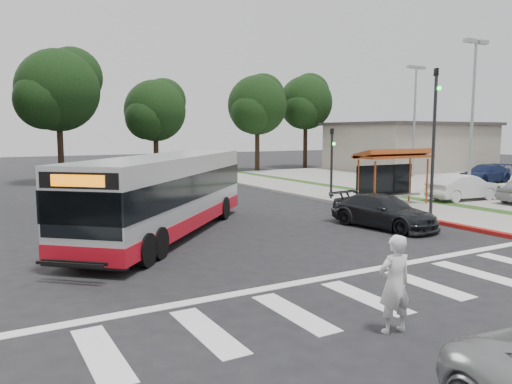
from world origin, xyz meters
TOP-DOWN VIEW (x-y plane):
  - ground at (0.00, 0.00)m, footprint 140.00×140.00m
  - sidewalk_east at (11.00, 8.00)m, footprint 4.00×40.00m
  - curb_east at (9.00, 8.00)m, footprint 0.30×40.00m
  - curb_east_red at (9.00, -2.00)m, footprint 0.32×6.00m
  - parking_lot at (23.00, 10.00)m, footprint 18.00×36.00m
  - commercial_building at (30.00, 22.00)m, footprint 14.00×10.00m
  - building_roof_cap at (30.00, 22.00)m, footprint 14.60×10.60m
  - crosswalk_ladder at (0.00, -5.00)m, footprint 18.00×2.60m
  - bus_shelter at (10.80, 5.10)m, footprint 4.20×1.60m
  - traffic_signal_ne_tall at (9.60, 1.49)m, footprint 0.18×0.37m
  - traffic_signal_ne_short at (9.60, 8.49)m, footprint 0.18×0.37m
  - lot_light_front at (18.00, 6.00)m, footprint 1.90×0.35m
  - lot_light_mid at (24.00, 16.00)m, footprint 1.90×0.35m
  - tree_ne_a at (16.08, 28.06)m, footprint 6.16×5.74m
  - tree_ne_b at (23.08, 30.06)m, footprint 6.16×5.74m
  - tree_north_a at (-1.92, 26.07)m, footprint 6.60×6.15m
  - tree_north_b at (6.07, 28.06)m, footprint 5.72×5.33m
  - transit_bus at (-1.60, 4.05)m, footprint 9.46×10.10m
  - pedestrian at (-0.91, -6.79)m, footprint 0.75×0.54m
  - dark_sedan at (6.42, 1.11)m, footprint 2.51×4.78m
  - parked_car_1 at (15.50, 4.44)m, footprint 4.35×1.77m
  - parked_car_3 at (24.70, 9.76)m, footprint 4.79×2.22m

SIDE VIEW (x-z plane):
  - ground at x=0.00m, z-range 0.00..0.00m
  - crosswalk_ladder at x=0.00m, z-range 0.00..0.01m
  - parking_lot at x=23.00m, z-range 0.00..0.10m
  - sidewalk_east at x=11.00m, z-range 0.00..0.12m
  - curb_east at x=9.00m, z-range 0.00..0.15m
  - curb_east_red at x=9.00m, z-range 0.00..0.15m
  - dark_sedan at x=6.42m, z-range 0.00..1.32m
  - parked_car_3 at x=24.70m, z-range 0.10..1.45m
  - parked_car_1 at x=15.50m, z-range 0.10..1.50m
  - pedestrian at x=-0.91m, z-range 0.00..1.91m
  - transit_bus at x=-1.60m, z-range 0.00..2.94m
  - commercial_building at x=30.00m, z-range 0.00..4.40m
  - bus_shelter at x=10.80m, z-range 0.92..3.78m
  - traffic_signal_ne_short at x=9.60m, z-range 0.48..4.48m
  - traffic_signal_ne_tall at x=9.60m, z-range 0.63..7.13m
  - building_roof_cap at x=30.00m, z-range 4.40..4.70m
  - tree_north_b at x=6.07m, z-range 1.45..9.88m
  - lot_light_front at x=18.00m, z-range 1.40..10.41m
  - lot_light_mid at x=24.00m, z-range 1.40..10.41m
  - tree_ne_a at x=16.08m, z-range 1.74..11.04m
  - tree_ne_b at x=23.08m, z-range 1.91..11.93m
  - tree_north_a at x=-1.92m, z-range 1.84..12.01m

